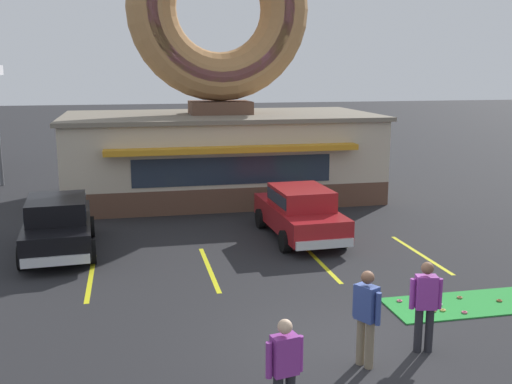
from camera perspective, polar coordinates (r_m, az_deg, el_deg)
name	(u,v)px	position (r m, az deg, el deg)	size (l,w,h in m)	color
ground_plane	(340,348)	(11.72, 8.01, -14.46)	(160.00, 160.00, 0.00)	#232326
donut_shop_building	(220,104)	(24.11, -3.42, 8.34)	(12.30, 6.75, 10.96)	brown
putting_mat	(476,303)	(14.40, 20.22, -9.92)	(4.04, 1.43, 0.03)	green
mini_donut_near_left	(460,297)	(14.54, 18.82, -9.48)	(0.13, 0.13, 0.04)	#A5724C
mini_donut_near_right	(464,312)	(13.74, 19.24, -10.76)	(0.13, 0.13, 0.04)	#D8667F
mini_donut_mid_left	(499,301)	(14.66, 22.17, -9.56)	(0.13, 0.13, 0.04)	brown
mini_donut_mid_centre	(400,301)	(13.97, 13.51, -10.03)	(0.13, 0.13, 0.04)	#D8667F
mini_donut_mid_right	(433,311)	(13.61, 16.53, -10.80)	(0.13, 0.13, 0.04)	brown
mini_donut_far_left	(443,310)	(13.71, 17.37, -10.68)	(0.13, 0.13, 0.04)	#E5C666
golf_ball	(442,305)	(14.00, 17.29, -10.20)	(0.04, 0.04, 0.04)	white
car_black	(58,222)	(17.83, -18.34, -2.77)	(2.19, 4.66, 1.60)	black
car_red	(300,210)	(18.41, 4.20, -1.75)	(2.11, 4.62, 1.60)	maroon
pedestrian_blue_sweater_man	(366,314)	(10.74, 10.46, -11.32)	(0.39, 0.54, 1.76)	#7F7056
pedestrian_hooded_kid	(285,367)	(9.01, 2.73, -16.33)	(0.58, 0.31, 1.65)	#232328
pedestrian_leather_jacket_man	(425,302)	(11.50, 15.83, -10.07)	(0.59, 0.31, 1.73)	#232328
trash_bin	(79,204)	(21.70, -16.47, -1.15)	(0.57, 0.57, 0.97)	#1E662D
parking_stripe_left	(91,277)	(15.75, -15.46, -7.79)	(0.12, 3.60, 0.01)	yellow
parking_stripe_mid_left	(209,269)	(15.83, -4.48, -7.29)	(0.12, 3.60, 0.01)	yellow
parking_stripe_centre	(319,261)	(16.47, 5.99, -6.56)	(0.12, 3.60, 0.01)	yellow
parking_stripe_mid_right	(420,254)	(17.60, 15.37, -5.72)	(0.12, 3.60, 0.01)	yellow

